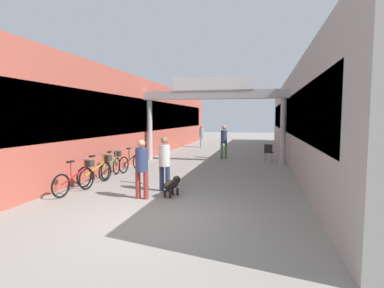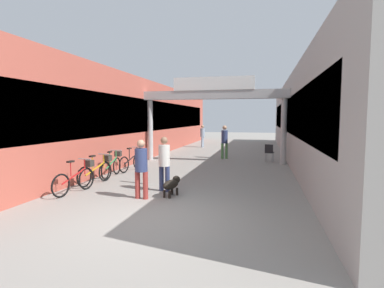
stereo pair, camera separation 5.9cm
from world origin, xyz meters
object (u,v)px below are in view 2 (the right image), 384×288
Objects in this scene: pedestrian_elderly_walking at (203,135)px; bicycle_black_farthest at (133,160)px; pedestrian_companion at (141,165)px; pedestrian_carrying_crate at (225,139)px; dog_on_leash at (172,184)px; bicycle_green_third at (113,165)px; bicycle_orange_second at (97,171)px; cafe_chair_black_nearer at (269,151)px; pedestrian_with_dog at (164,160)px; bicycle_red_nearest at (77,178)px; bollard_post_metal at (146,168)px.

pedestrian_elderly_walking is 10.58m from bicycle_black_farthest.
pedestrian_carrying_crate reaches higher than pedestrian_companion.
bicycle_green_third is (-3.03, 2.23, 0.10)m from dog_on_leash.
dog_on_leash is 4.55m from bicycle_black_farthest.
pedestrian_carrying_crate is 1.08× the size of bicycle_orange_second.
pedestrian_elderly_walking is 2.17× the size of dog_on_leash.
pedestrian_companion is at bearing -49.40° from bicycle_green_third.
dog_on_leash is 3.09m from bicycle_orange_second.
bicycle_orange_second is at bearing -131.78° from cafe_chair_black_nearer.
pedestrian_carrying_crate reaches higher than bicycle_orange_second.
pedestrian_carrying_crate is at bearing -68.04° from pedestrian_elderly_walking.
bicycle_green_third is at bearing 130.60° from pedestrian_companion.
pedestrian_with_dog is 2.63m from bicycle_red_nearest.
bicycle_green_third is at bearing 146.56° from pedestrian_with_dog.
bicycle_orange_second is (-0.98, -13.11, -0.52)m from pedestrian_elderly_walking.
cafe_chair_black_nearer is (4.75, -6.69, -0.42)m from pedestrian_elderly_walking.
pedestrian_elderly_walking is at bearing 94.78° from pedestrian_companion.
pedestrian_companion is 2.68m from bicycle_orange_second.
pedestrian_companion is 2.19m from bicycle_red_nearest.
bicycle_red_nearest is 3.82m from bicycle_black_farthest.
bicycle_red_nearest is at bearing -93.64° from pedestrian_elderly_walking.
pedestrian_elderly_walking is 1.00× the size of bicycle_red_nearest.
bollard_post_metal reaches higher than cafe_chair_black_nearer.
bicycle_red_nearest is (-0.91, -14.36, -0.52)m from pedestrian_elderly_walking.
bicycle_green_third is (-0.18, 2.49, 0.00)m from bicycle_red_nearest.
pedestrian_elderly_walking is (-1.22, 14.56, 0.03)m from pedestrian_companion.
bicycle_black_farthest is (0.21, 1.33, 0.00)m from bicycle_green_third.
pedestrian_elderly_walking reaches higher than bollard_post_metal.
pedestrian_carrying_crate is 9.04m from bicycle_red_nearest.
pedestrian_with_dog is at bearing 16.79° from bicycle_red_nearest.
pedestrian_carrying_crate is (1.19, 8.59, 0.12)m from pedestrian_companion.
pedestrian_companion is at bearing -109.75° from pedestrian_with_dog.
pedestrian_with_dog reaches higher than dog_on_leash.
dog_on_leash is 0.46× the size of bicycle_black_farthest.
pedestrian_companion is at bearing -62.44° from bicycle_black_farthest.
pedestrian_elderly_walking reaches higher than pedestrian_companion.
bicycle_black_farthest is 6.82m from cafe_chair_black_nearer.
bollard_post_metal is at bearing 44.75° from bicycle_red_nearest.
bicycle_red_nearest is at bearing -126.45° from cafe_chair_black_nearer.
pedestrian_companion is 14.61m from pedestrian_elderly_walking.
bicycle_orange_second is (-3.39, -7.14, -0.60)m from pedestrian_carrying_crate.
bollard_post_metal is at bearing -87.18° from pedestrian_elderly_walking.
pedestrian_carrying_crate is 5.66m from bicycle_black_farthest.
pedestrian_carrying_crate is 2.02× the size of cafe_chair_black_nearer.
pedestrian_with_dog is 0.98× the size of bicycle_black_farthest.
bicycle_black_farthest reaches higher than dog_on_leash.
bicycle_orange_second and bicycle_green_third have the same top height.
bollard_post_metal reaches higher than bicycle_orange_second.
bicycle_orange_second is at bearing -92.24° from bicycle_black_farthest.
pedestrian_carrying_crate is at bearing 75.49° from bollard_post_metal.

